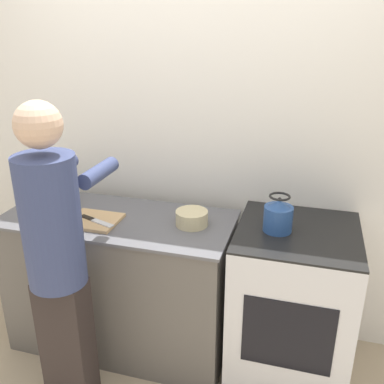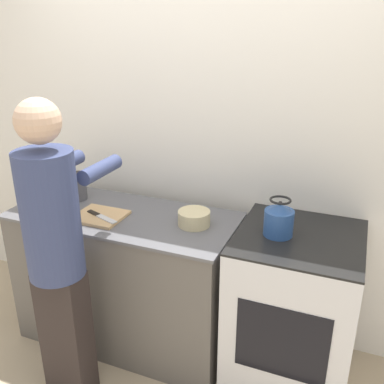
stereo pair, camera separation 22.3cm
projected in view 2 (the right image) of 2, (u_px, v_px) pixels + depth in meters
The scene contains 11 objects.
ground_plane at pixel (157, 380), 2.53m from camera, with size 12.00×12.00×0.00m, color tan.
wall_back at pixel (203, 137), 2.68m from camera, with size 8.00×0.05×2.60m.
counter at pixel (127, 278), 2.74m from camera, with size 1.38×0.62×0.89m.
oven at pixel (292, 310), 2.40m from camera, with size 0.65×0.67×0.93m.
person at pixel (56, 247), 2.13m from camera, with size 0.32×0.56×1.67m.
cutting_board at pixel (100, 216), 2.52m from camera, with size 0.29×0.25×0.02m.
knife at pixel (101, 216), 2.49m from camera, with size 0.24×0.11×0.01m.
kettle at pixel (279, 220), 2.20m from camera, with size 0.15×0.15×0.20m.
bowl_prep at pixel (194, 218), 2.42m from camera, with size 0.18×0.18×0.09m.
bowl_mixing at pixel (52, 197), 2.75m from camera, with size 0.16×0.16×0.05m.
canister_jar at pixel (78, 186), 2.76m from camera, with size 0.12×0.12×0.18m.
Camera 2 is at (0.92, -1.71, 1.97)m, focal length 40.00 mm.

